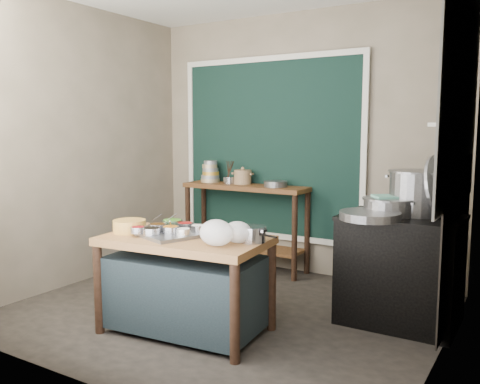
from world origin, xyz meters
The scene contains 30 objects.
floor centered at (0.00, 0.00, -0.01)m, with size 3.50×3.00×0.02m, color #2B2621.
back_wall centered at (0.00, 1.51, 1.40)m, with size 3.50×0.02×2.80m, color gray.
left_wall centered at (-1.76, 0.00, 1.40)m, with size 0.02×3.00×2.80m, color gray.
right_wall centered at (1.76, 0.00, 1.40)m, with size 0.02×3.00×2.80m, color gray.
curtain_panel centered at (-0.35, 1.47, 1.35)m, with size 2.10×0.02×1.90m, color black.
curtain_frame centered at (-0.35, 1.46, 1.35)m, with size 2.22×0.03×2.02m, color beige, non-canonical shape.
tile_panel centered at (1.74, 0.55, 1.85)m, with size 0.02×1.70×1.70m, color #B2B2AA.
soot_patch centered at (1.74, 0.65, 0.70)m, with size 0.01×1.30×1.30m, color black.
wall_shelf centered at (1.63, 0.85, 1.60)m, with size 0.22×0.70×0.03m, color beige.
prep_table centered at (-0.01, -0.52, 0.38)m, with size 1.25×0.72×0.75m, color #956336.
back_counter centered at (-0.55, 1.28, 0.47)m, with size 1.45×0.40×0.95m, color brown.
stove_block centered at (1.35, 0.55, 0.42)m, with size 0.90×0.68×0.85m, color black.
stove_top centered at (1.35, 0.55, 0.86)m, with size 0.92×0.69×0.03m, color black.
condiment_tray centered at (-0.20, -0.52, 0.76)m, with size 0.59×0.42×0.03m, color gray.
condiment_bowls centered at (-0.17, -0.52, 0.80)m, with size 0.48×0.44×0.07m.
yellow_basin centered at (-0.49, -0.62, 0.80)m, with size 0.26×0.26×0.10m, color #B67C32.
saucepan centered at (0.51, -0.41, 0.81)m, with size 0.21×0.21×0.12m, color gray, non-canonical shape.
plastic_bag_a centered at (0.36, -0.65, 0.84)m, with size 0.25×0.21×0.19m, color white.
plastic_bag_b centered at (0.44, -0.49, 0.83)m, with size 0.21×0.18×0.16m, color white.
bowl_stack centered at (-1.04, 1.32, 1.06)m, with size 0.22×0.22×0.25m.
utensil_cup centered at (-0.75, 1.27, 0.99)m, with size 0.13×0.13×0.08m, color gray.
ceramic_crock centered at (-0.61, 1.31, 1.02)m, with size 0.21×0.21×0.14m, color #896C4B, non-canonical shape.
wide_bowl centered at (-0.17, 1.27, 0.98)m, with size 0.25×0.25×0.06m, color gray.
stock_pot centered at (1.43, 0.65, 1.06)m, with size 0.46×0.46×0.36m, color gray, non-canonical shape.
pot_lid centered at (1.60, 0.61, 1.12)m, with size 0.50×0.50×0.02m, color gray.
steamer centered at (1.25, 0.51, 0.95)m, with size 0.44×0.44×0.14m, color gray, non-canonical shape.
green_cloth centered at (1.25, 0.51, 1.03)m, with size 0.25×0.19×0.02m, color #63A491.
shallow_pan centered at (1.18, 0.23, 0.91)m, with size 0.46×0.46×0.06m, color gray.
shelf_bowl_stack centered at (1.63, 0.78, 1.66)m, with size 0.13×0.13×0.10m.
shelf_bowl_green centered at (1.63, 1.01, 1.64)m, with size 0.15×0.15×0.05m, color gray.
Camera 1 is at (2.32, -3.54, 1.57)m, focal length 38.00 mm.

